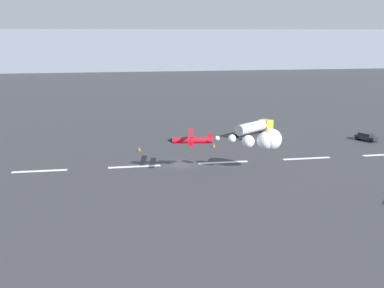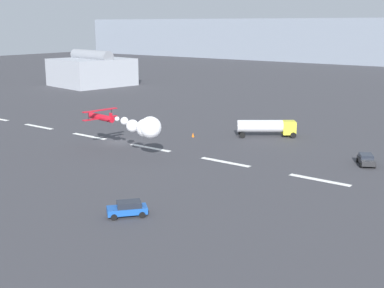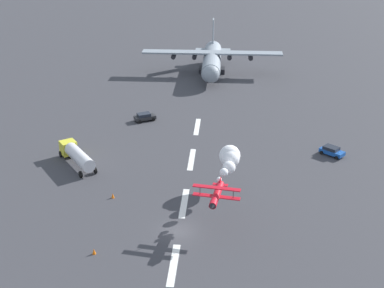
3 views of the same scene
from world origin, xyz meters
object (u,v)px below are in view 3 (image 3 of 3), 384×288
object	(u,v)px
stunt_biplane_red	(228,162)
followme_car_yellow	(332,151)
traffic_cone_far	(113,196)
fuel_tanker_truck	(77,155)
traffic_cone_near	(94,251)
cargo_transport_plane	(212,61)
airport_staff_sedan	(145,117)

from	to	relation	value
stunt_biplane_red	followme_car_yellow	distance (m)	22.38
stunt_biplane_red	traffic_cone_far	distance (m)	17.15
fuel_tanker_truck	traffic_cone_near	xyz separation A→B (m)	(-23.38, -8.40, -1.38)
stunt_biplane_red	traffic_cone_far	bearing A→B (deg)	99.78
traffic_cone_near	stunt_biplane_red	bearing A→B (deg)	-44.28
followme_car_yellow	traffic_cone_near	distance (m)	44.52
stunt_biplane_red	fuel_tanker_truck	xyz separation A→B (m)	(7.21, 24.17, -3.13)
stunt_biplane_red	fuel_tanker_truck	world-z (taller)	stunt_biplane_red
cargo_transport_plane	traffic_cone_far	distance (m)	61.43
stunt_biplane_red	traffic_cone_far	world-z (taller)	stunt_biplane_red
followme_car_yellow	airport_staff_sedan	size ratio (longest dim) A/B	0.96
cargo_transport_plane	airport_staff_sedan	bearing A→B (deg)	159.12
stunt_biplane_red	airport_staff_sedan	bearing A→B (deg)	31.30
airport_staff_sedan	cargo_transport_plane	bearing A→B (deg)	-20.88
traffic_cone_near	traffic_cone_far	size ratio (longest dim) A/B	1.00
stunt_biplane_red	followme_car_yellow	size ratio (longest dim) A/B	3.92
stunt_biplane_red	traffic_cone_near	distance (m)	23.03
stunt_biplane_red	cargo_transport_plane	bearing A→B (deg)	4.65
fuel_tanker_truck	airport_staff_sedan	distance (m)	21.17
stunt_biplane_red	airport_staff_sedan	size ratio (longest dim) A/B	3.76
followme_car_yellow	fuel_tanker_truck	bearing A→B (deg)	99.13
fuel_tanker_truck	followme_car_yellow	size ratio (longest dim) A/B	2.22
followme_car_yellow	traffic_cone_far	xyz separation A→B (m)	(-16.65, 33.41, -0.44)
stunt_biplane_red	traffic_cone_near	bearing A→B (deg)	135.72
traffic_cone_far	fuel_tanker_truck	bearing A→B (deg)	38.11
airport_staff_sedan	traffic_cone_far	size ratio (longest dim) A/B	5.88
traffic_cone_near	traffic_cone_far	world-z (taller)	same
airport_staff_sedan	traffic_cone_near	size ratio (longest dim) A/B	5.88
followme_car_yellow	traffic_cone_far	world-z (taller)	followme_car_yellow
airport_staff_sedan	traffic_cone_far	xyz separation A→B (m)	(-29.67, -0.02, -0.44)
cargo_transport_plane	stunt_biplane_red	xyz separation A→B (m)	(-57.42, -4.67, 1.34)
traffic_cone_near	fuel_tanker_truck	bearing A→B (deg)	19.76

